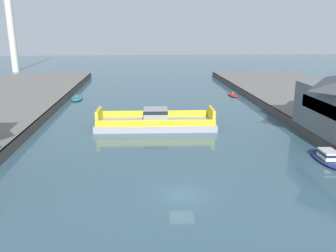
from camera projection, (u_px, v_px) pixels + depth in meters
The scene contains 6 objects.
ground_plane at pixel (182, 195), 34.61m from camera, with size 400.00×400.00×0.00m, color #385666.
chain_ferry at pixel (156, 122), 58.26m from camera, with size 20.31×7.52×3.31m.
moored_boat_near_left at pixel (233, 95), 86.85m from camera, with size 2.04×6.31×0.96m.
moored_boat_near_right at pixel (327, 157), 43.49m from camera, with size 2.86×7.44×1.55m.
moored_boat_mid_left at pixel (77, 98), 82.63m from camera, with size 3.28×8.25×1.03m.
smokestack_distant_a at pixel (10, 21), 132.21m from camera, with size 2.91×2.91×36.50m.
Camera 1 is at (-3.82, -31.23, 16.07)m, focal length 36.77 mm.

